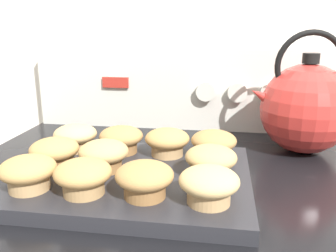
# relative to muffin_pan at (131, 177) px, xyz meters

# --- Properties ---
(wall_back) EXTENTS (8.00, 0.05, 2.40)m
(wall_back) POSITION_rel_muffin_pan_xyz_m (0.05, 0.42, 0.29)
(wall_back) COLOR white
(wall_back) RESTS_ON ground_plane
(control_panel) EXTENTS (0.76, 0.07, 0.20)m
(control_panel) POSITION_rel_muffin_pan_xyz_m (0.05, 0.36, 0.09)
(control_panel) COLOR silver
(control_panel) RESTS_ON stove_range
(muffin_pan) EXTENTS (0.39, 0.30, 0.02)m
(muffin_pan) POSITION_rel_muffin_pan_xyz_m (0.00, 0.00, 0.00)
(muffin_pan) COLOR #28282D
(muffin_pan) RESTS_ON stove_range
(muffin_r0_c0) EXTENTS (0.08, 0.08, 0.05)m
(muffin_r0_c0) POSITION_rel_muffin_pan_xyz_m (-0.13, -0.09, 0.04)
(muffin_r0_c0) COLOR tan
(muffin_r0_c0) RESTS_ON muffin_pan
(muffin_r0_c1) EXTENTS (0.08, 0.08, 0.05)m
(muffin_r0_c1) POSITION_rel_muffin_pan_xyz_m (-0.05, -0.09, 0.04)
(muffin_r0_c1) COLOR tan
(muffin_r0_c1) RESTS_ON muffin_pan
(muffin_r0_c2) EXTENTS (0.08, 0.08, 0.05)m
(muffin_r0_c2) POSITION_rel_muffin_pan_xyz_m (0.04, -0.08, 0.04)
(muffin_r0_c2) COLOR olive
(muffin_r0_c2) RESTS_ON muffin_pan
(muffin_r0_c3) EXTENTS (0.08, 0.08, 0.05)m
(muffin_r0_c3) POSITION_rel_muffin_pan_xyz_m (0.13, -0.09, 0.04)
(muffin_r0_c3) COLOR tan
(muffin_r0_c3) RESTS_ON muffin_pan
(muffin_r1_c0) EXTENTS (0.08, 0.08, 0.05)m
(muffin_r1_c0) POSITION_rel_muffin_pan_xyz_m (-0.13, -0.00, 0.04)
(muffin_r1_c0) COLOR olive
(muffin_r1_c0) RESTS_ON muffin_pan
(muffin_r1_c1) EXTENTS (0.08, 0.08, 0.05)m
(muffin_r1_c1) POSITION_rel_muffin_pan_xyz_m (-0.05, 0.00, 0.04)
(muffin_r1_c1) COLOR olive
(muffin_r1_c1) RESTS_ON muffin_pan
(muffin_r1_c3) EXTENTS (0.08, 0.08, 0.05)m
(muffin_r1_c3) POSITION_rel_muffin_pan_xyz_m (0.13, 0.00, 0.04)
(muffin_r1_c3) COLOR tan
(muffin_r1_c3) RESTS_ON muffin_pan
(muffin_r2_c0) EXTENTS (0.08, 0.08, 0.05)m
(muffin_r2_c0) POSITION_rel_muffin_pan_xyz_m (-0.13, 0.09, 0.04)
(muffin_r2_c0) COLOR tan
(muffin_r2_c0) RESTS_ON muffin_pan
(muffin_r2_c1) EXTENTS (0.08, 0.08, 0.05)m
(muffin_r2_c1) POSITION_rel_muffin_pan_xyz_m (-0.04, 0.09, 0.04)
(muffin_r2_c1) COLOR olive
(muffin_r2_c1) RESTS_ON muffin_pan
(muffin_r2_c2) EXTENTS (0.08, 0.08, 0.05)m
(muffin_r2_c2) POSITION_rel_muffin_pan_xyz_m (0.05, 0.09, 0.04)
(muffin_r2_c2) COLOR tan
(muffin_r2_c2) RESTS_ON muffin_pan
(muffin_r2_c3) EXTENTS (0.08, 0.08, 0.05)m
(muffin_r2_c3) POSITION_rel_muffin_pan_xyz_m (0.13, 0.09, 0.04)
(muffin_r2_c3) COLOR tan
(muffin_r2_c3) RESTS_ON muffin_pan
(tea_kettle) EXTENTS (0.22, 0.18, 0.25)m
(tea_kettle) POSITION_rel_muffin_pan_xyz_m (0.31, 0.21, 0.08)
(tea_kettle) COLOR red
(tea_kettle) RESTS_ON stove_range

